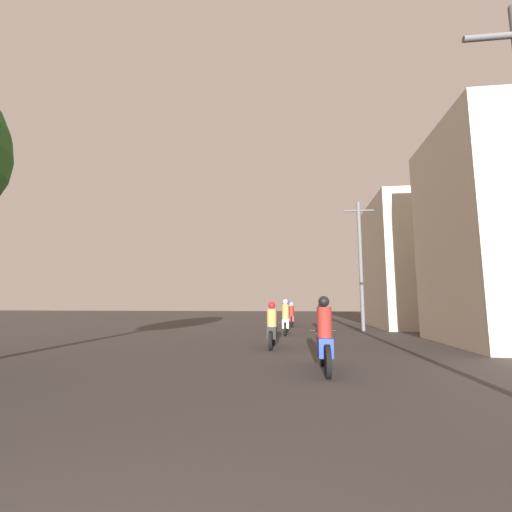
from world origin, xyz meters
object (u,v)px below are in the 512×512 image
object	(u,v)px
motorcycle_white	(286,320)
motorcycle_orange	(289,314)
utility_pole_far	(361,262)
motorcycle_silver	(320,319)
motorcycle_red	(292,317)
motorcycle_black	(272,329)
motorcycle_blue	(325,341)
building_right_far	(416,263)

from	to	relation	value
motorcycle_white	motorcycle_orange	xyz separation A→B (m)	(-0.07, 9.50, -0.04)
utility_pole_far	motorcycle_silver	bearing A→B (deg)	168.92
motorcycle_silver	motorcycle_red	xyz separation A→B (m)	(-1.61, 2.52, 0.02)
motorcycle_orange	motorcycle_black	bearing A→B (deg)	-88.78
motorcycle_white	motorcycle_red	size ratio (longest dim) A/B	0.91
motorcycle_white	motorcycle_orange	distance (m)	9.50
motorcycle_white	utility_pole_far	bearing A→B (deg)	24.48
motorcycle_blue	building_right_far	xyz separation A→B (m)	(6.74, 14.03, 3.21)
motorcycle_red	utility_pole_far	distance (m)	5.69
building_right_far	motorcycle_black	bearing A→B (deg)	-128.56
motorcycle_orange	utility_pole_far	bearing A→B (deg)	-57.78
motorcycle_blue	motorcycle_orange	world-z (taller)	motorcycle_blue
motorcycle_black	motorcycle_silver	bearing A→B (deg)	81.12
building_right_far	utility_pole_far	size ratio (longest dim) A/B	1.10
motorcycle_blue	utility_pole_far	xyz separation A→B (m)	(2.88, 11.07, 3.01)
motorcycle_blue	motorcycle_silver	bearing A→B (deg)	92.39
motorcycle_silver	utility_pole_far	xyz separation A→B (m)	(2.19, -0.43, 3.08)
building_right_far	motorcycle_silver	bearing A→B (deg)	-157.23
motorcycle_black	building_right_far	distance (m)	13.48
motorcycle_silver	motorcycle_orange	xyz separation A→B (m)	(-1.88, 6.59, 0.04)
motorcycle_blue	motorcycle_orange	size ratio (longest dim) A/B	1.03
building_right_far	motorcycle_orange	bearing A→B (deg)	152.93
motorcycle_white	motorcycle_red	world-z (taller)	motorcycle_white
motorcycle_blue	motorcycle_orange	distance (m)	18.12
building_right_far	motorcycle_blue	bearing A→B (deg)	-115.65
motorcycle_red	motorcycle_orange	bearing A→B (deg)	91.58
motorcycle_blue	motorcycle_black	xyz separation A→B (m)	(-1.42, 3.80, -0.03)
motorcycle_blue	building_right_far	world-z (taller)	building_right_far
motorcycle_silver	motorcycle_blue	bearing A→B (deg)	-87.96
motorcycle_red	utility_pole_far	size ratio (longest dim) A/B	0.30
motorcycle_blue	motorcycle_silver	distance (m)	11.52
motorcycle_white	motorcycle_orange	world-z (taller)	motorcycle_white
utility_pole_far	building_right_far	bearing A→B (deg)	37.52
motorcycle_black	building_right_far	size ratio (longest dim) A/B	0.25
motorcycle_black	motorcycle_red	xyz separation A→B (m)	(0.50, 10.22, -0.01)
motorcycle_white	motorcycle_blue	bearing A→B (deg)	-89.96
motorcycle_white	building_right_far	distance (m)	10.08
motorcycle_red	utility_pole_far	world-z (taller)	utility_pole_far
motorcycle_silver	motorcycle_red	bearing A→B (deg)	127.97
motorcycle_orange	motorcycle_blue	bearing A→B (deg)	-84.09
motorcycle_white	motorcycle_red	distance (m)	5.44
building_right_far	motorcycle_red	bearing A→B (deg)	-179.88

